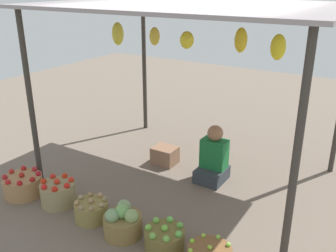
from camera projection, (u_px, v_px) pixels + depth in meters
name	position (u px, v px, depth m)	size (l,w,h in m)	color
ground_plane	(190.00, 177.00, 5.24)	(14.00, 14.00, 0.00)	#726356
market_stall_structure	(194.00, 17.00, 4.47)	(3.52, 2.73, 2.30)	#38332D
vendor_person	(213.00, 160.00, 5.08)	(0.36, 0.44, 0.78)	#343A40
basket_red_apples	(23.00, 185.00, 4.78)	(0.48, 0.48, 0.31)	#A67C50
basket_red_tomatoes	(58.00, 193.00, 4.57)	(0.42, 0.42, 0.34)	#94855A
basket_potatoes	(92.00, 210.00, 4.28)	(0.38, 0.38, 0.27)	olive
basket_cabbages	(123.00, 222.00, 4.00)	(0.41, 0.41, 0.36)	olive
basket_green_apples	(165.00, 238.00, 3.81)	(0.41, 0.41, 0.27)	brown
wooden_crate_near_vendor	(165.00, 155.00, 5.60)	(0.34, 0.29, 0.25)	#8E664C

